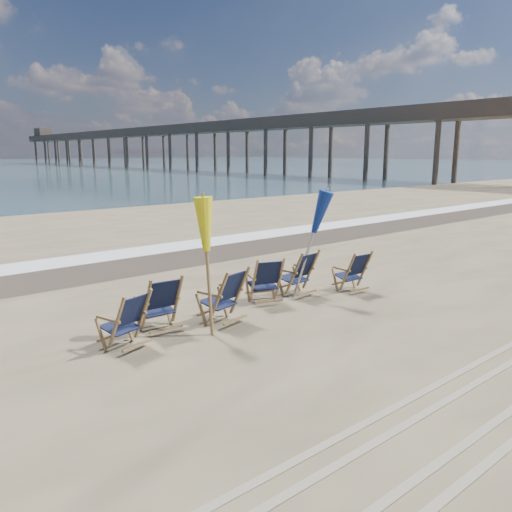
# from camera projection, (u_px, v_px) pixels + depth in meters

# --- Properties ---
(surf_foam) EXTENTS (200.00, 1.40, 0.01)m
(surf_foam) POSITION_uv_depth(u_px,v_px,m) (124.00, 253.00, 14.68)
(surf_foam) COLOR silver
(surf_foam) RESTS_ON ground
(wet_sand_strip) EXTENTS (200.00, 2.60, 0.00)m
(wet_sand_strip) POSITION_uv_depth(u_px,v_px,m) (148.00, 262.00, 13.55)
(wet_sand_strip) COLOR #42362A
(wet_sand_strip) RESTS_ON ground
(tire_tracks) EXTENTS (80.00, 1.30, 0.01)m
(tire_tracks) POSITION_uv_depth(u_px,v_px,m) (508.00, 387.00, 6.32)
(tire_tracks) COLOR gray
(tire_tracks) RESTS_ON ground
(beach_chair_0) EXTENTS (0.76, 0.81, 0.93)m
(beach_chair_0) POSITION_uv_depth(u_px,v_px,m) (143.00, 316.00, 7.63)
(beach_chair_0) COLOR black
(beach_chair_0) RESTS_ON ground
(beach_chair_1) EXTENTS (0.67, 0.74, 0.98)m
(beach_chair_1) POSITION_uv_depth(u_px,v_px,m) (177.00, 301.00, 8.30)
(beach_chair_1) COLOR black
(beach_chair_1) RESTS_ON ground
(beach_chair_2) EXTENTS (0.80, 0.86, 1.01)m
(beach_chair_2) POSITION_uv_depth(u_px,v_px,m) (240.00, 292.00, 8.76)
(beach_chair_2) COLOR black
(beach_chair_2) RESTS_ON ground
(beach_chair_3) EXTENTS (0.81, 0.86, 0.96)m
(beach_chair_3) POSITION_uv_depth(u_px,v_px,m) (280.00, 279.00, 9.75)
(beach_chair_3) COLOR black
(beach_chair_3) RESTS_ON ground
(beach_chair_4) EXTENTS (0.70, 0.77, 0.98)m
(beach_chair_4) POSITION_uv_depth(u_px,v_px,m) (311.00, 271.00, 10.40)
(beach_chair_4) COLOR black
(beach_chair_4) RESTS_ON ground
(beach_chair_5) EXTENTS (0.64, 0.70, 0.92)m
(beach_chair_5) POSITION_uv_depth(u_px,v_px,m) (365.00, 270.00, 10.63)
(beach_chair_5) COLOR black
(beach_chair_5) RESTS_ON ground
(umbrella_yellow) EXTENTS (0.30, 0.30, 2.23)m
(umbrella_yellow) POSITION_uv_depth(u_px,v_px,m) (207.00, 232.00, 7.80)
(umbrella_yellow) COLOR olive
(umbrella_yellow) RESTS_ON ground
(umbrella_blue) EXTENTS (0.30, 0.30, 2.24)m
(umbrella_blue) POSITION_uv_depth(u_px,v_px,m) (309.00, 215.00, 9.86)
(umbrella_blue) COLOR #A5A5AD
(umbrella_blue) RESTS_ON ground
(fishing_pier) EXTENTS (4.40, 140.00, 9.30)m
(fishing_pier) POSITION_uv_depth(u_px,v_px,m) (161.00, 142.00, 86.99)
(fishing_pier) COLOR #4B3F36
(fishing_pier) RESTS_ON ground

